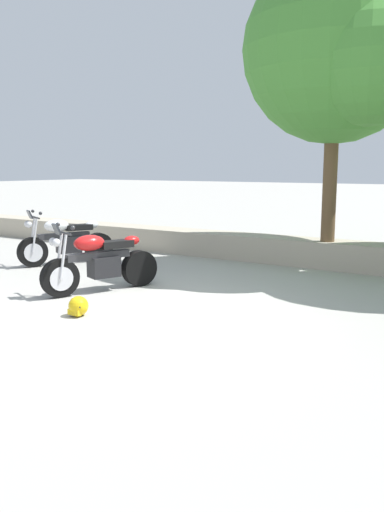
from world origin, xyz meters
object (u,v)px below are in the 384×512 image
(motorcycle_white_near_left, at_px, (65,241))
(leafy_tree_far_left, at_px, (342,52))
(rider_helmet, at_px, (78,306))
(motorcycle_red_centre, at_px, (100,263))

(motorcycle_white_near_left, relative_size, leafy_tree_far_left, 0.35)
(motorcycle_white_near_left, bearing_deg, rider_helmet, -41.92)
(motorcycle_red_centre, xyz_separation_m, leafy_tree_far_left, (2.67, 3.94, 3.70))
(motorcycle_white_near_left, xyz_separation_m, motorcycle_red_centre, (2.35, -1.51, 0.00))
(motorcycle_white_near_left, xyz_separation_m, rider_helmet, (3.10, -2.78, -0.35))
(motorcycle_white_near_left, height_order, rider_helmet, motorcycle_white_near_left)
(motorcycle_red_centre, distance_m, rider_helmet, 1.52)
(motorcycle_red_centre, xyz_separation_m, rider_helmet, (0.75, -1.27, -0.35))
(motorcycle_white_near_left, distance_m, leafy_tree_far_left, 6.69)
(motorcycle_white_near_left, bearing_deg, motorcycle_red_centre, -32.67)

